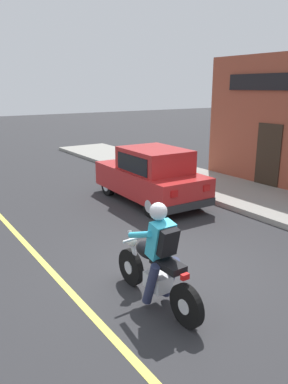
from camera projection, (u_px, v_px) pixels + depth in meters
The scene contains 5 objects.
ground_plane at pixel (174, 272), 6.69m from camera, with size 80.00×80.00×0.00m, color #2B2B2D.
sidewalk_curb at pixel (233, 191), 11.63m from camera, with size 2.60×22.00×0.14m, color gray.
lane_stripe at pixel (22, 240), 8.10m from camera, with size 0.12×19.80×0.01m, color #D1C64C.
motorcycle_with_rider at pixel (157, 263), 5.55m from camera, with size 0.56×2.02×1.62m.
car_hatchback at pixel (151, 176), 10.61m from camera, with size 1.76×3.83×1.57m.
Camera 1 is at (-3.84, -4.70, 3.20)m, focal length 35.00 mm.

